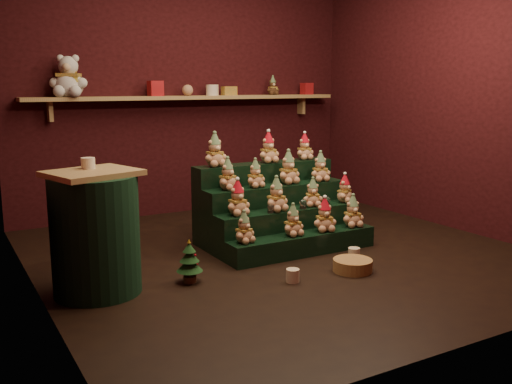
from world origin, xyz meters
TOP-DOWN VIEW (x-y plane):
  - ground at (0.00, 0.00)m, footprint 4.00×4.00m
  - back_wall at (0.00, 2.05)m, footprint 4.00×0.10m
  - front_wall at (0.00, -2.05)m, footprint 4.00×0.10m
  - left_wall at (-2.05, 0.00)m, footprint 0.10×4.00m
  - right_wall at (2.05, 0.00)m, footprint 0.10×4.00m
  - back_shelf at (0.00, 1.87)m, footprint 3.60×0.26m
  - riser_tier_front at (0.15, -0.10)m, footprint 1.40×0.22m
  - riser_tier_midfront at (0.15, 0.12)m, footprint 1.40×0.22m
  - riser_tier_midback at (0.15, 0.34)m, footprint 1.40×0.22m
  - riser_tier_back at (0.15, 0.56)m, footprint 1.40×0.22m
  - teddy_0 at (-0.42, -0.08)m, footprint 0.23×0.22m
  - teddy_1 at (0.04, -0.09)m, footprint 0.21×0.19m
  - teddy_2 at (0.36, -0.10)m, footprint 0.25×0.23m
  - teddy_3 at (0.68, -0.10)m, footprint 0.23×0.21m
  - teddy_4 at (-0.36, 0.14)m, footprint 0.23×0.21m
  - teddy_5 at (0.00, 0.11)m, footprint 0.24×0.22m
  - teddy_6 at (0.39, 0.11)m, footprint 0.23×0.22m
  - teddy_7 at (0.75, 0.11)m, footprint 0.24×0.23m
  - teddy_8 at (-0.34, 0.36)m, footprint 0.25×0.24m
  - teddy_9 at (-0.08, 0.34)m, footprint 0.20×0.18m
  - teddy_10 at (0.28, 0.36)m, footprint 0.24×0.22m
  - teddy_11 at (0.62, 0.33)m, footprint 0.22×0.21m
  - teddy_12 at (-0.37, 0.56)m, footprint 0.23×0.21m
  - teddy_13 at (0.19, 0.55)m, footprint 0.20×0.18m
  - teddy_14 at (0.61, 0.57)m, footprint 0.18×0.17m
  - snow_globe_a at (-0.08, 0.06)m, footprint 0.06×0.06m
  - snow_globe_b at (0.25, 0.06)m, footprint 0.06×0.06m
  - snow_globe_c at (0.52, 0.06)m, footprint 0.06×0.06m
  - side_table at (-1.62, -0.13)m, footprint 0.68×0.61m
  - table_ornament at (-1.62, -0.03)m, footprint 0.10×0.10m
  - mini_christmas_tree at (-0.98, -0.26)m, footprint 0.19×0.19m
  - mug_left at (-0.32, -0.64)m, footprint 0.10×0.10m
  - mug_right at (0.43, -0.43)m, footprint 0.10×0.10m
  - wicker_basket at (0.23, -0.67)m, footprint 0.35×0.35m
  - white_bear at (-1.32, 1.84)m, footprint 0.47×0.45m
  - brown_bear at (1.02, 1.84)m, footprint 0.17×0.16m
  - gift_tin_red_a at (-0.43, 1.85)m, footprint 0.14×0.14m
  - gift_tin_cream at (0.23, 1.85)m, footprint 0.14×0.14m
  - gift_tin_red_b at (1.52, 1.85)m, footprint 0.12×0.12m
  - shelf_plush_ball at (-0.06, 1.85)m, footprint 0.12×0.12m
  - scarf_gift_box at (0.44, 1.85)m, footprint 0.16×0.10m

SIDE VIEW (x-z plane):
  - ground at x=0.00m, z-range 0.00..0.00m
  - wicker_basket at x=0.23m, z-range 0.00..0.10m
  - mug_right at x=0.43m, z-range 0.00..0.10m
  - mug_left at x=-0.32m, z-range 0.00..0.10m
  - riser_tier_front at x=0.15m, z-range 0.00..0.18m
  - mini_christmas_tree at x=-0.98m, z-range 0.00..0.33m
  - riser_tier_midfront at x=0.15m, z-range 0.00..0.36m
  - riser_tier_midback at x=0.15m, z-range 0.00..0.54m
  - teddy_0 at x=-0.42m, z-range 0.18..0.44m
  - teddy_1 at x=0.04m, z-range 0.18..0.45m
  - teddy_3 at x=0.68m, z-range 0.18..0.47m
  - teddy_2 at x=0.36m, z-range 0.18..0.47m
  - riser_tier_back at x=0.15m, z-range 0.00..0.72m
  - snow_globe_a at x=-0.08m, z-range 0.36..0.44m
  - snow_globe_c at x=0.52m, z-range 0.36..0.44m
  - snow_globe_b at x=0.25m, z-range 0.36..0.45m
  - side_table at x=-1.62m, z-range 0.00..0.86m
  - teddy_6 at x=0.39m, z-range 0.36..0.61m
  - teddy_7 at x=0.75m, z-range 0.36..0.62m
  - teddy_4 at x=-0.36m, z-range 0.36..0.65m
  - teddy_5 at x=0.00m, z-range 0.36..0.66m
  - teddy_9 at x=-0.08m, z-range 0.54..0.79m
  - teddy_11 at x=0.62m, z-range 0.54..0.82m
  - teddy_8 at x=-0.34m, z-range 0.54..0.82m
  - teddy_10 at x=0.28m, z-range 0.54..0.84m
  - teddy_14 at x=0.61m, z-range 0.72..0.97m
  - teddy_13 at x=0.19m, z-range 0.72..1.00m
  - teddy_12 at x=-0.37m, z-range 0.72..1.02m
  - table_ornament at x=-1.62m, z-range 0.87..0.95m
  - back_shelf at x=0.00m, z-range 1.17..1.41m
  - scarf_gift_box at x=0.44m, z-range 1.32..1.42m
  - gift_tin_cream at x=0.23m, z-range 1.32..1.44m
  - shelf_plush_ball at x=-0.06m, z-range 1.32..1.44m
  - gift_tin_red_b at x=1.52m, z-range 1.32..1.46m
  - back_wall at x=0.00m, z-range 0.00..2.80m
  - front_wall at x=0.00m, z-range 0.00..2.80m
  - left_wall at x=-2.05m, z-range 0.00..2.80m
  - right_wall at x=2.05m, z-range 0.00..2.80m
  - gift_tin_red_a at x=-0.43m, z-range 1.32..1.48m
  - brown_bear at x=1.02m, z-range 1.32..1.53m
  - white_bear at x=-1.32m, z-range 1.32..1.83m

